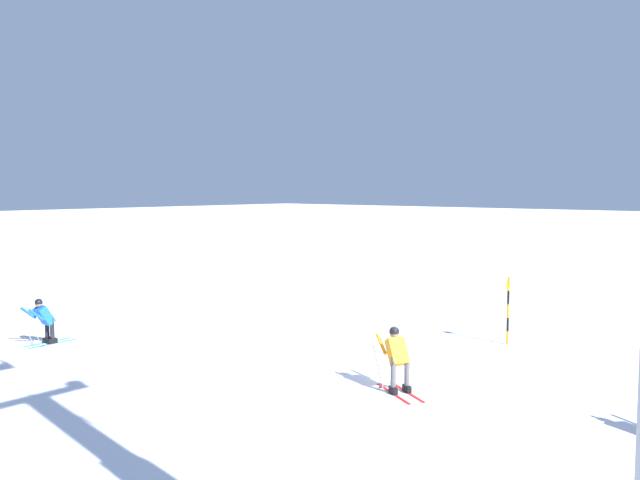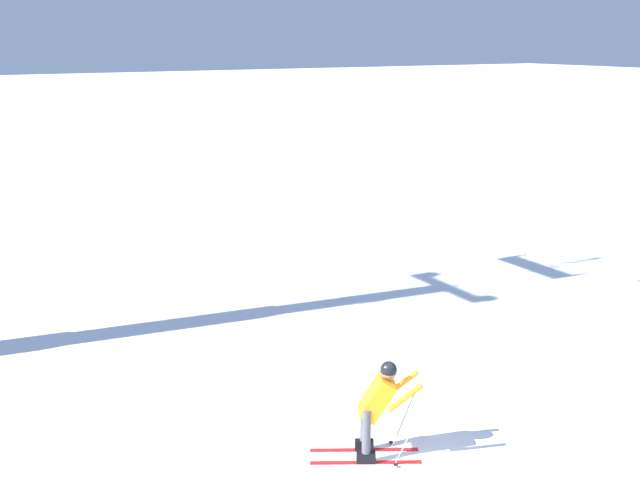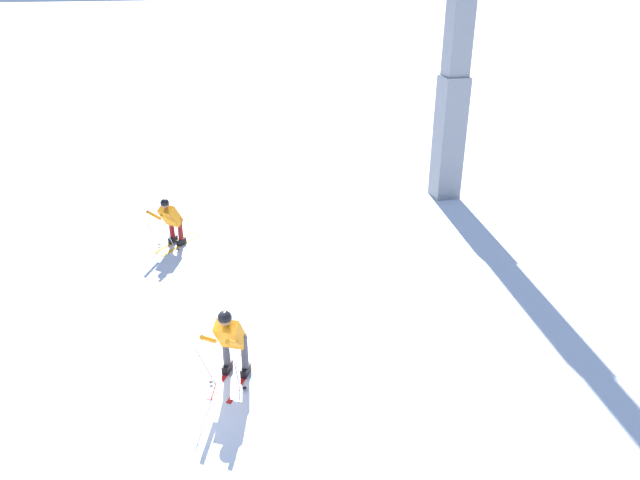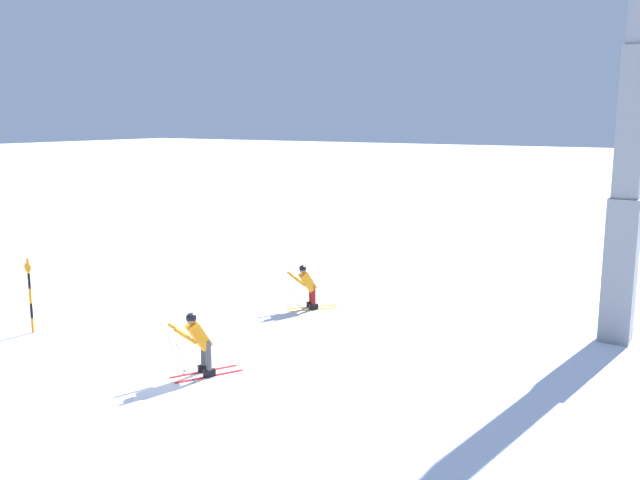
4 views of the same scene
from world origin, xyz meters
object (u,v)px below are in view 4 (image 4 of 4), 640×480
lift_tower_near (630,153)px  skier_carving_main (198,339)px  skier_distant_uphill (307,284)px  trail_marker_pole (30,293)px

lift_tower_near → skier_carving_main: bearing=-44.8°
lift_tower_near → skier_distant_uphill: (1.77, -8.65, -4.20)m
skier_carving_main → skier_distant_uphill: skier_carving_main is taller
skier_carving_main → skier_distant_uphill: size_ratio=1.12×
trail_marker_pole → skier_carving_main: bearing=90.3°
skier_carving_main → skier_distant_uphill: 6.09m
skier_distant_uphill → lift_tower_near: bearing=101.6°
lift_tower_near → trail_marker_pole: lift_tower_near is taller
lift_tower_near → skier_distant_uphill: bearing=-78.4°
trail_marker_pole → lift_tower_near: bearing=119.5°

